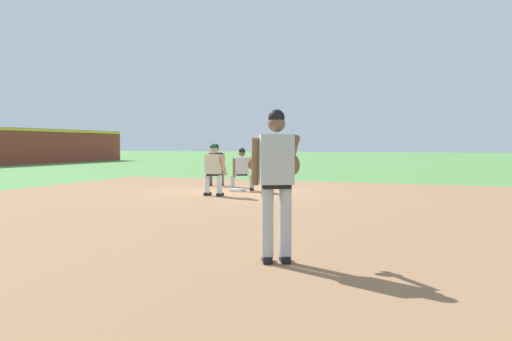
{
  "coord_description": "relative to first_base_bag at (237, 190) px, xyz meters",
  "views": [
    {
      "loc": [
        -13.96,
        -5.93,
        1.44
      ],
      "look_at": [
        -5.8,
        -2.82,
        0.98
      ],
      "focal_mm": 35.0,
      "sensor_mm": 36.0,
      "label": 1
    }
  ],
  "objects": [
    {
      "name": "first_baseman",
      "position": [
        0.25,
        -0.08,
        0.69
      ],
      "size": [
        0.84,
        0.99,
        1.34
      ],
      "color": "black",
      "rests_on": "ground"
    },
    {
      "name": "ground_plane",
      "position": [
        0.0,
        0.0,
        -0.04
      ],
      "size": [
        160.0,
        160.0,
        0.0
      ],
      "primitive_type": "plane",
      "color": "#518942"
    },
    {
      "name": "pitcher",
      "position": [
        -8.24,
        -4.03,
        1.01
      ],
      "size": [
        0.83,
        0.59,
        1.86
      ],
      "color": "black",
      "rests_on": "ground"
    },
    {
      "name": "infield_dirt_patch",
      "position": [
        -4.14,
        -2.02,
        -0.04
      ],
      "size": [
        18.0,
        18.0,
        0.01
      ],
      "primitive_type": "cube",
      "color": "#936B47",
      "rests_on": "ground"
    },
    {
      "name": "first_base_bag",
      "position": [
        0.0,
        0.0,
        0.0
      ],
      "size": [
        0.38,
        0.38,
        0.09
      ],
      "primitive_type": "cube",
      "color": "white",
      "rests_on": "ground"
    },
    {
      "name": "baserunner",
      "position": [
        -1.46,
        0.1,
        0.75
      ],
      "size": [
        0.46,
        0.61,
        1.46
      ],
      "color": "black",
      "rests_on": "ground"
    },
    {
      "name": "umpire",
      "position": [
        1.63,
        1.49,
        0.75
      ],
      "size": [
        0.62,
        0.68,
        1.46
      ],
      "color": "black",
      "rests_on": "ground"
    },
    {
      "name": "baseball",
      "position": [
        -4.66,
        -2.59,
        -0.01
      ],
      "size": [
        0.07,
        0.07,
        0.07
      ],
      "primitive_type": "sphere",
      "color": "white",
      "rests_on": "ground"
    }
  ]
}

